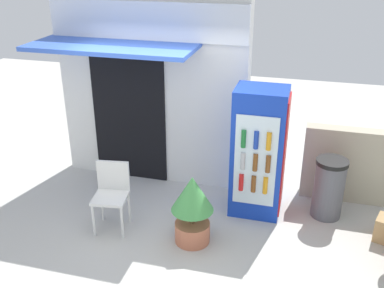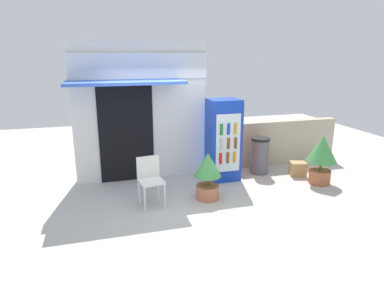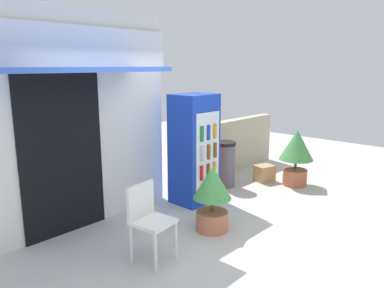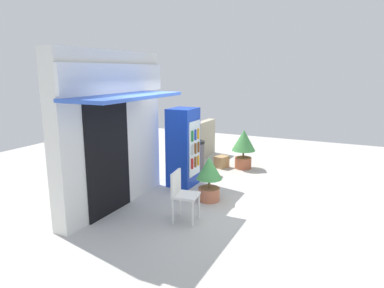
{
  "view_description": "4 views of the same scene",
  "coord_description": "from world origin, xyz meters",
  "px_view_note": "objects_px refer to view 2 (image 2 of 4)",
  "views": [
    {
      "loc": [
        1.84,
        -4.47,
        3.52
      ],
      "look_at": [
        0.48,
        0.56,
        1.15
      ],
      "focal_mm": 41.71,
      "sensor_mm": 36.0,
      "label": 1
    },
    {
      "loc": [
        -1.33,
        -5.68,
        2.77
      ],
      "look_at": [
        0.42,
        0.53,
        1.02
      ],
      "focal_mm": 31.21,
      "sensor_mm": 36.0,
      "label": 2
    },
    {
      "loc": [
        -3.15,
        -2.96,
        2.27
      ],
      "look_at": [
        0.6,
        0.46,
        1.19
      ],
      "focal_mm": 34.56,
      "sensor_mm": 36.0,
      "label": 3
    },
    {
      "loc": [
        -5.66,
        -2.53,
        2.67
      ],
      "look_at": [
        0.47,
        0.42,
        1.2
      ],
      "focal_mm": 32.19,
      "sensor_mm": 36.0,
      "label": 4
    }
  ],
  "objects_px": {
    "drink_cooler": "(224,140)",
    "trash_bin": "(260,155)",
    "plastic_chair": "(150,177)",
    "potted_plant_curbside": "(322,155)",
    "potted_plant_near_shop": "(208,173)",
    "cardboard_box": "(298,169)"
  },
  "relations": [
    {
      "from": "plastic_chair",
      "to": "potted_plant_curbside",
      "type": "height_order",
      "value": "potted_plant_curbside"
    },
    {
      "from": "cardboard_box",
      "to": "trash_bin",
      "type": "bearing_deg",
      "value": 152.65
    },
    {
      "from": "potted_plant_near_shop",
      "to": "trash_bin",
      "type": "distance_m",
      "value": 1.97
    },
    {
      "from": "plastic_chair",
      "to": "cardboard_box",
      "type": "relative_size",
      "value": 2.54
    },
    {
      "from": "potted_plant_near_shop",
      "to": "trash_bin",
      "type": "bearing_deg",
      "value": 32.73
    },
    {
      "from": "drink_cooler",
      "to": "trash_bin",
      "type": "distance_m",
      "value": 1.09
    },
    {
      "from": "potted_plant_curbside",
      "to": "cardboard_box",
      "type": "relative_size",
      "value": 3.0
    },
    {
      "from": "potted_plant_near_shop",
      "to": "cardboard_box",
      "type": "relative_size",
      "value": 2.59
    },
    {
      "from": "potted_plant_near_shop",
      "to": "potted_plant_curbside",
      "type": "bearing_deg",
      "value": 1.92
    },
    {
      "from": "drink_cooler",
      "to": "potted_plant_curbside",
      "type": "bearing_deg",
      "value": -23.64
    },
    {
      "from": "drink_cooler",
      "to": "trash_bin",
      "type": "height_order",
      "value": "drink_cooler"
    },
    {
      "from": "plastic_chair",
      "to": "potted_plant_curbside",
      "type": "bearing_deg",
      "value": 0.41
    },
    {
      "from": "trash_bin",
      "to": "plastic_chair",
      "type": "bearing_deg",
      "value": -160.08
    },
    {
      "from": "trash_bin",
      "to": "potted_plant_near_shop",
      "type": "bearing_deg",
      "value": -147.27
    },
    {
      "from": "drink_cooler",
      "to": "plastic_chair",
      "type": "distance_m",
      "value": 2.03
    },
    {
      "from": "drink_cooler",
      "to": "potted_plant_curbside",
      "type": "distance_m",
      "value": 2.14
    },
    {
      "from": "potted_plant_near_shop",
      "to": "drink_cooler",
      "type": "bearing_deg",
      "value": 54.09
    },
    {
      "from": "plastic_chair",
      "to": "potted_plant_curbside",
      "type": "distance_m",
      "value": 3.74
    },
    {
      "from": "plastic_chair",
      "to": "potted_plant_near_shop",
      "type": "height_order",
      "value": "potted_plant_near_shop"
    },
    {
      "from": "drink_cooler",
      "to": "potted_plant_curbside",
      "type": "relative_size",
      "value": 1.68
    },
    {
      "from": "plastic_chair",
      "to": "potted_plant_near_shop",
      "type": "distance_m",
      "value": 1.12
    },
    {
      "from": "potted_plant_curbside",
      "to": "cardboard_box",
      "type": "xyz_separation_m",
      "value": [
        -0.18,
        0.57,
        -0.5
      ]
    }
  ]
}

